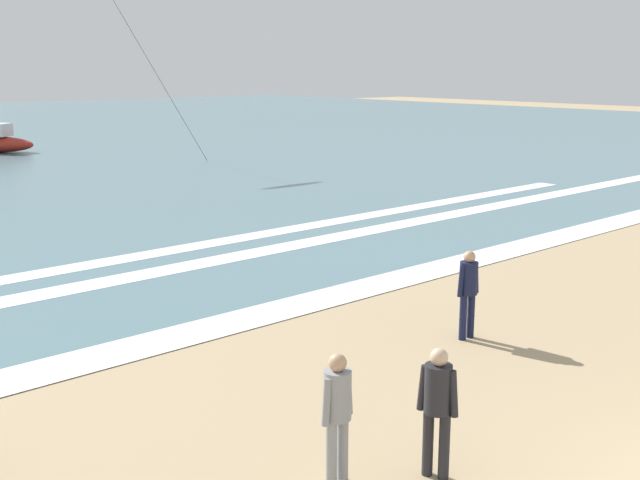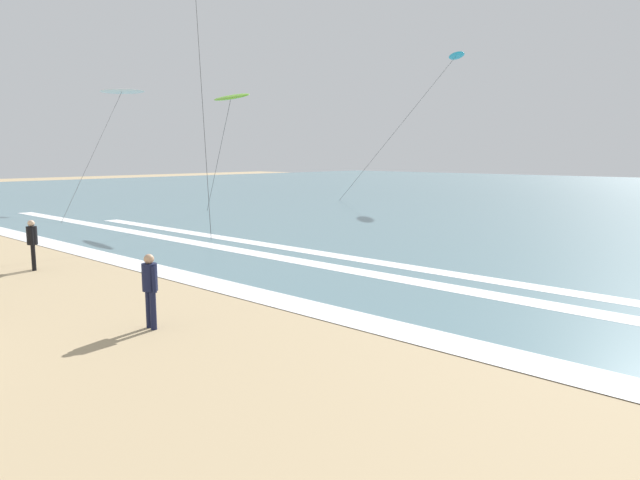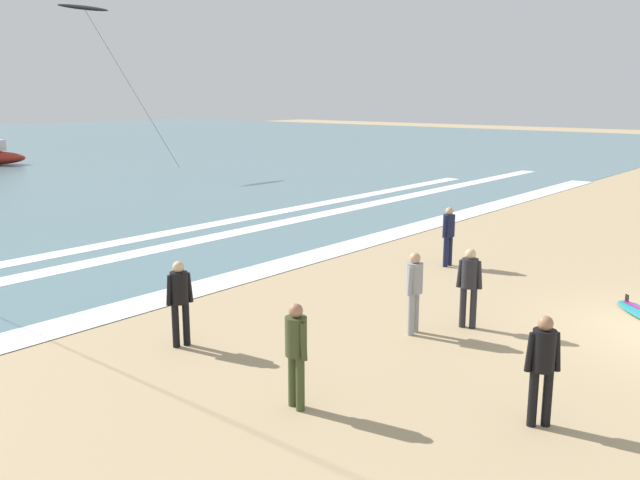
{
  "view_description": "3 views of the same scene",
  "coord_description": "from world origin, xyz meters",
  "px_view_note": "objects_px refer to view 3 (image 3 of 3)",
  "views": [
    {
      "loc": [
        -8.76,
        -2.0,
        4.75
      ],
      "look_at": [
        1.86,
        9.97,
        1.15
      ],
      "focal_mm": 43.83,
      "sensor_mm": 36.0,
      "label": 1
    },
    {
      "loc": [
        12.72,
        -0.22,
        3.67
      ],
      "look_at": [
        1.37,
        11.85,
        1.22
      ],
      "focal_mm": 33.0,
      "sensor_mm": 36.0,
      "label": 2
    },
    {
      "loc": [
        -13.85,
        -2.54,
        4.52
      ],
      "look_at": [
        -0.71,
        8.38,
        0.83
      ],
      "focal_mm": 38.09,
      "sensor_mm": 36.0,
      "label": 3
    }
  ],
  "objects_px": {
    "surfer_left_far": "(296,346)",
    "surfer_right_near": "(543,361)",
    "surfer_mid_group": "(449,231)",
    "surfer_background_far": "(469,281)",
    "surfer_left_near": "(414,286)",
    "surfer_foreground_main": "(180,296)",
    "kite_black_mid_center": "(84,8)"
  },
  "relations": [
    {
      "from": "surfer_left_far",
      "to": "surfer_right_near",
      "type": "xyz_separation_m",
      "value": [
        1.74,
        -2.95,
        0.0
      ]
    },
    {
      "from": "surfer_foreground_main",
      "to": "kite_black_mid_center",
      "type": "relative_size",
      "value": 0.17
    },
    {
      "from": "surfer_mid_group",
      "to": "kite_black_mid_center",
      "type": "height_order",
      "value": "kite_black_mid_center"
    },
    {
      "from": "surfer_background_far",
      "to": "surfer_left_near",
      "type": "height_order",
      "value": "same"
    },
    {
      "from": "surfer_foreground_main",
      "to": "surfer_left_near",
      "type": "xyz_separation_m",
      "value": [
        3.27,
        -2.9,
        0.0
      ]
    },
    {
      "from": "surfer_mid_group",
      "to": "surfer_left_far",
      "type": "relative_size",
      "value": 1.0
    },
    {
      "from": "surfer_left_far",
      "to": "surfer_foreground_main",
      "type": "bearing_deg",
      "value": 80.9
    },
    {
      "from": "kite_black_mid_center",
      "to": "surfer_left_far",
      "type": "bearing_deg",
      "value": -117.55
    },
    {
      "from": "surfer_left_near",
      "to": "kite_black_mid_center",
      "type": "xyz_separation_m",
      "value": [
        11.93,
        29.77,
        8.33
      ]
    },
    {
      "from": "surfer_background_far",
      "to": "surfer_left_near",
      "type": "xyz_separation_m",
      "value": [
        -0.98,
        0.64,
        0.0
      ]
    },
    {
      "from": "surfer_foreground_main",
      "to": "surfer_right_near",
      "type": "relative_size",
      "value": 1.0
    },
    {
      "from": "surfer_background_far",
      "to": "surfer_right_near",
      "type": "bearing_deg",
      "value": -138.46
    },
    {
      "from": "surfer_mid_group",
      "to": "surfer_right_near",
      "type": "height_order",
      "value": "same"
    },
    {
      "from": "surfer_left_near",
      "to": "surfer_left_far",
      "type": "relative_size",
      "value": 1.0
    },
    {
      "from": "surfer_left_near",
      "to": "kite_black_mid_center",
      "type": "relative_size",
      "value": 0.17
    },
    {
      "from": "surfer_left_near",
      "to": "surfer_right_near",
      "type": "distance_m",
      "value": 3.92
    },
    {
      "from": "surfer_left_far",
      "to": "surfer_background_far",
      "type": "bearing_deg",
      "value": -3.13
    },
    {
      "from": "surfer_foreground_main",
      "to": "kite_black_mid_center",
      "type": "xyz_separation_m",
      "value": [
        15.2,
        26.87,
        8.33
      ]
    },
    {
      "from": "surfer_foreground_main",
      "to": "surfer_mid_group",
      "type": "xyz_separation_m",
      "value": [
        8.34,
        -0.8,
        0.0
      ]
    },
    {
      "from": "surfer_background_far",
      "to": "surfer_right_near",
      "type": "distance_m",
      "value": 4.06
    },
    {
      "from": "surfer_background_far",
      "to": "kite_black_mid_center",
      "type": "xyz_separation_m",
      "value": [
        10.95,
        30.41,
        8.33
      ]
    },
    {
      "from": "surfer_background_far",
      "to": "surfer_mid_group",
      "type": "relative_size",
      "value": 1.0
    },
    {
      "from": "surfer_right_near",
      "to": "surfer_mid_group",
      "type": "bearing_deg",
      "value": 37.33
    },
    {
      "from": "kite_black_mid_center",
      "to": "surfer_background_far",
      "type": "bearing_deg",
      "value": -109.8
    },
    {
      "from": "surfer_background_far",
      "to": "kite_black_mid_center",
      "type": "bearing_deg",
      "value": 70.2
    },
    {
      "from": "surfer_right_near",
      "to": "surfer_left_near",
      "type": "bearing_deg",
      "value": 58.34
    },
    {
      "from": "surfer_background_far",
      "to": "kite_black_mid_center",
      "type": "height_order",
      "value": "kite_black_mid_center"
    },
    {
      "from": "surfer_left_far",
      "to": "surfer_right_near",
      "type": "relative_size",
      "value": 1.0
    },
    {
      "from": "surfer_background_far",
      "to": "surfer_left_far",
      "type": "relative_size",
      "value": 1.0
    },
    {
      "from": "surfer_background_far",
      "to": "surfer_left_near",
      "type": "bearing_deg",
      "value": 146.75
    },
    {
      "from": "surfer_background_far",
      "to": "surfer_left_far",
      "type": "xyz_separation_m",
      "value": [
        -4.78,
        0.26,
        0.0
      ]
    },
    {
      "from": "surfer_mid_group",
      "to": "surfer_right_near",
      "type": "distance_m",
      "value": 8.95
    }
  ]
}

